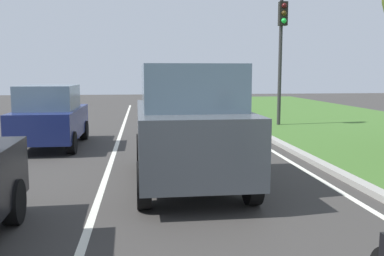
% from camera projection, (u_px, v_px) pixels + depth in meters
% --- Properties ---
extents(ground_plane, '(60.00, 60.00, 0.00)m').
position_uv_depth(ground_plane, '(140.00, 147.00, 12.47)').
color(ground_plane, '#383533').
extents(lane_line_center, '(0.12, 32.00, 0.01)m').
position_uv_depth(lane_line_center, '(116.00, 147.00, 12.39)').
color(lane_line_center, silver).
rests_on(lane_line_center, ground).
extents(lane_line_right_edge, '(0.12, 32.00, 0.01)m').
position_uv_depth(lane_line_right_edge, '(261.00, 144.00, 12.88)').
color(lane_line_right_edge, silver).
rests_on(lane_line_right_edge, ground).
extents(curb_right, '(0.24, 48.00, 0.12)m').
position_uv_depth(curb_right, '(277.00, 142.00, 12.93)').
color(curb_right, '#9E9B93').
rests_on(curb_right, ground).
extents(car_suv_ahead, '(2.01, 4.52, 2.28)m').
position_uv_depth(car_suv_ahead, '(188.00, 124.00, 8.22)').
color(car_suv_ahead, '#474C51').
rests_on(car_suv_ahead, ground).
extents(car_hatchback_far, '(1.73, 3.70, 1.78)m').
position_uv_depth(car_hatchback_far, '(51.00, 117.00, 12.31)').
color(car_hatchback_far, navy).
rests_on(car_hatchback_far, ground).
extents(traffic_light_near_right, '(0.32, 0.50, 5.18)m').
position_uv_depth(traffic_light_near_right, '(282.00, 39.00, 16.68)').
color(traffic_light_near_right, '#2D2D2D').
rests_on(traffic_light_near_right, ground).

